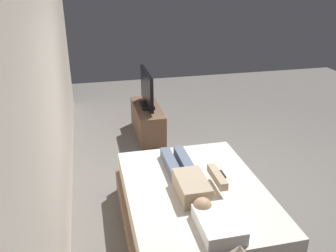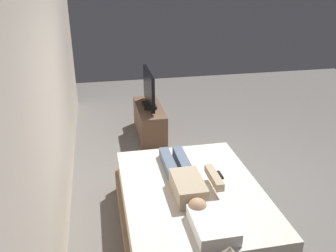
# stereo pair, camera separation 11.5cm
# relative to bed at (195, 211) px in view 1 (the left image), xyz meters

# --- Properties ---
(ground_plane) EXTENTS (10.00, 10.00, 0.00)m
(ground_plane) POSITION_rel_bed_xyz_m (0.71, -0.60, -0.26)
(ground_plane) COLOR slate
(back_wall) EXTENTS (6.40, 0.10, 2.80)m
(back_wall) POSITION_rel_bed_xyz_m (1.11, 1.33, 1.14)
(back_wall) COLOR beige
(back_wall) RESTS_ON ground
(bed) EXTENTS (1.92, 1.45, 0.54)m
(bed) POSITION_rel_bed_xyz_m (0.00, 0.00, 0.00)
(bed) COLOR brown
(bed) RESTS_ON ground
(pillow) EXTENTS (0.48, 0.34, 0.12)m
(pillow) POSITION_rel_bed_xyz_m (-0.64, 0.00, 0.34)
(pillow) COLOR white
(pillow) RESTS_ON bed
(person) EXTENTS (1.26, 0.46, 0.18)m
(person) POSITION_rel_bed_xyz_m (0.03, 0.06, 0.36)
(person) COLOR tan
(person) RESTS_ON bed
(remote) EXTENTS (0.15, 0.04, 0.02)m
(remote) POSITION_rel_bed_xyz_m (0.18, -0.35, 0.29)
(remote) COLOR black
(remote) RESTS_ON bed
(tv_stand) EXTENTS (1.10, 0.40, 0.50)m
(tv_stand) POSITION_rel_bed_xyz_m (2.48, 0.06, -0.01)
(tv_stand) COLOR brown
(tv_stand) RESTS_ON ground
(tv) EXTENTS (0.88, 0.20, 0.59)m
(tv) POSITION_rel_bed_xyz_m (2.48, 0.06, 0.52)
(tv) COLOR black
(tv) RESTS_ON tv_stand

